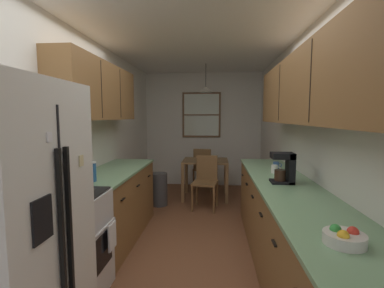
{
  "coord_description": "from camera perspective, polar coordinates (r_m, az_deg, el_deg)",
  "views": [
    {
      "loc": [
        0.27,
        -2.58,
        1.57
      ],
      "look_at": [
        -0.07,
        1.48,
        1.16
      ],
      "focal_mm": 25.47,
      "sensor_mm": 36.0,
      "label": 1
    }
  ],
  "objects": [
    {
      "name": "refrigerator",
      "position": [
        1.97,
        -34.88,
        -15.51
      ],
      "size": [
        0.76,
        0.81,
        1.78
      ],
      "color": "white",
      "rests_on": "ground"
    },
    {
      "name": "back_window",
      "position": [
        6.17,
        1.99,
        6.11
      ],
      "size": [
        0.86,
        0.05,
        1.01
      ],
      "color": "brown"
    },
    {
      "name": "dining_chair_far",
      "position": [
        5.82,
        2.34,
        -4.85
      ],
      "size": [
        0.45,
        0.45,
        0.9
      ],
      "color": "brown",
      "rests_on": "ground"
    },
    {
      "name": "wall_left",
      "position": [
        3.94,
        -19.49,
        1.13
      ],
      "size": [
        0.1,
        9.0,
        2.55
      ],
      "primitive_type": "cube",
      "color": "silver",
      "rests_on": "ground"
    },
    {
      "name": "wall_right",
      "position": [
        3.75,
        21.49,
        0.84
      ],
      "size": [
        0.1,
        9.0,
        2.55
      ],
      "primitive_type": "cube",
      "color": "silver",
      "rests_on": "ground"
    },
    {
      "name": "mug_by_coffeemaker",
      "position": [
        3.66,
        17.21,
        -4.31
      ],
      "size": [
        0.11,
        0.07,
        0.09
      ],
      "color": "#335999",
      "rests_on": "counter_right"
    },
    {
      "name": "counter_right",
      "position": [
        2.98,
        19.37,
        -16.61
      ],
      "size": [
        0.64,
        3.34,
        0.9
      ],
      "color": "brown",
      "rests_on": "ground"
    },
    {
      "name": "microwave_over_range",
      "position": [
        2.54,
        -28.39,
        7.55
      ],
      "size": [
        0.39,
        0.63,
        0.34
      ],
      "color": "silver"
    },
    {
      "name": "upper_cabinets_right",
      "position": [
        2.77,
        23.45,
        10.72
      ],
      "size": [
        0.33,
        3.02,
        0.66
      ],
      "color": "brown"
    },
    {
      "name": "mug_spare",
      "position": [
        3.4,
        16.92,
        -5.03
      ],
      "size": [
        0.11,
        0.07,
        0.1
      ],
      "color": "white",
      "rests_on": "counter_right"
    },
    {
      "name": "pendant_light",
      "position": [
        5.18,
        2.89,
        11.33
      ],
      "size": [
        0.26,
        0.26,
        0.53
      ],
      "color": "black"
    },
    {
      "name": "fruit_bowl",
      "position": [
        1.71,
        29.27,
        -16.66
      ],
      "size": [
        0.21,
        0.21,
        0.09
      ],
      "color": "silver",
      "rests_on": "counter_right"
    },
    {
      "name": "upper_cabinets_left",
      "position": [
        3.56,
        -18.92,
        10.31
      ],
      "size": [
        0.33,
        1.82,
        0.68
      ],
      "color": "brown"
    },
    {
      "name": "stove_range",
      "position": [
        2.71,
        -24.99,
        -18.71
      ],
      "size": [
        0.66,
        0.6,
        1.1
      ],
      "color": "silver",
      "rests_on": "ground"
    },
    {
      "name": "dining_table",
      "position": [
        5.25,
        2.81,
        -4.8
      ],
      "size": [
        0.85,
        0.71,
        0.74
      ],
      "color": "brown",
      "rests_on": "ground"
    },
    {
      "name": "storage_canister",
      "position": [
        3.01,
        -20.36,
        -5.42
      ],
      "size": [
        0.1,
        0.1,
        0.21
      ],
      "color": "#265999",
      "rests_on": "counter_left"
    },
    {
      "name": "dish_towel",
      "position": [
        2.68,
        -16.38,
        -18.03
      ],
      "size": [
        0.02,
        0.16,
        0.24
      ],
      "primitive_type": "cube",
      "color": "white"
    },
    {
      "name": "counter_left",
      "position": [
        3.71,
        -15.85,
        -12.03
      ],
      "size": [
        0.64,
        1.74,
        0.9
      ],
      "color": "brown",
      "rests_on": "ground"
    },
    {
      "name": "ceiling_slab",
      "position": [
        3.74,
        0.48,
        21.6
      ],
      "size": [
        4.4,
        9.0,
        0.08
      ],
      "primitive_type": "cube",
      "color": "white"
    },
    {
      "name": "ground_plane",
      "position": [
        3.92,
        0.45,
        -17.86
      ],
      "size": [
        12.0,
        12.0,
        0.0
      ],
      "primitive_type": "plane",
      "color": "brown"
    },
    {
      "name": "wall_back",
      "position": [
        6.25,
        2.33,
        3.03
      ],
      "size": [
        4.4,
        0.1,
        2.55
      ],
      "primitive_type": "cube",
      "color": "silver",
      "rests_on": "ground"
    },
    {
      "name": "trash_bin",
      "position": [
        4.92,
        -6.84,
        -9.39
      ],
      "size": [
        0.28,
        0.28,
        0.58
      ],
      "primitive_type": "cylinder",
      "color": "#3F3F42",
      "rests_on": "ground"
    },
    {
      "name": "coffee_maker",
      "position": [
        2.91,
        18.94,
        -4.62
      ],
      "size": [
        0.22,
        0.18,
        0.31
      ],
      "color": "black",
      "rests_on": "counter_right"
    },
    {
      "name": "dining_chair_near",
      "position": [
        4.72,
        2.9,
        -7.36
      ],
      "size": [
        0.46,
        0.46,
        0.9
      ],
      "color": "brown",
      "rests_on": "ground"
    }
  ]
}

